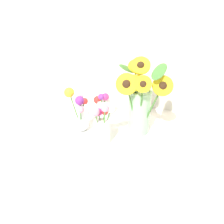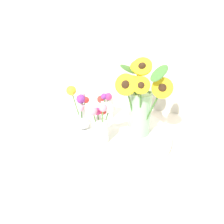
{
  "view_description": "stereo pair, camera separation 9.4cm",
  "coord_description": "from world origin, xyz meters",
  "px_view_note": "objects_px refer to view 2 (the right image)",
  "views": [
    {
      "loc": [
        0.16,
        -0.69,
        0.57
      ],
      "look_at": [
        -0.02,
        0.12,
        0.13
      ],
      "focal_mm": 35.0,
      "sensor_mm": 36.0,
      "label": 1
    },
    {
      "loc": [
        0.25,
        -0.66,
        0.57
      ],
      "look_at": [
        -0.02,
        0.12,
        0.13
      ],
      "focal_mm": 35.0,
      "sensor_mm": 36.0,
      "label": 2
    }
  ],
  "objects_px": {
    "vase_bulb_right": "(81,112)",
    "vase_small_center": "(101,125)",
    "vase_small_back": "(106,106)",
    "mason_jar_sunflowers": "(140,104)",
    "serving_tray": "(112,134)"
  },
  "relations": [
    {
      "from": "vase_bulb_right",
      "to": "vase_small_center",
      "type": "bearing_deg",
      "value": -28.25
    },
    {
      "from": "vase_small_center",
      "to": "vase_small_back",
      "type": "relative_size",
      "value": 1.26
    },
    {
      "from": "mason_jar_sunflowers",
      "to": "vase_small_center",
      "type": "distance_m",
      "value": 0.19
    },
    {
      "from": "serving_tray",
      "to": "mason_jar_sunflowers",
      "type": "height_order",
      "value": "mason_jar_sunflowers"
    },
    {
      "from": "mason_jar_sunflowers",
      "to": "vase_bulb_right",
      "type": "height_order",
      "value": "mason_jar_sunflowers"
    },
    {
      "from": "mason_jar_sunflowers",
      "to": "vase_small_back",
      "type": "distance_m",
      "value": 0.22
    },
    {
      "from": "serving_tray",
      "to": "mason_jar_sunflowers",
      "type": "bearing_deg",
      "value": 17.65
    },
    {
      "from": "mason_jar_sunflowers",
      "to": "vase_bulb_right",
      "type": "xyz_separation_m",
      "value": [
        -0.26,
        -0.05,
        -0.06
      ]
    },
    {
      "from": "vase_bulb_right",
      "to": "vase_small_back",
      "type": "relative_size",
      "value": 1.44
    },
    {
      "from": "mason_jar_sunflowers",
      "to": "vase_small_center",
      "type": "height_order",
      "value": "mason_jar_sunflowers"
    },
    {
      "from": "vase_bulb_right",
      "to": "vase_small_back",
      "type": "bearing_deg",
      "value": 63.13
    },
    {
      "from": "vase_small_center",
      "to": "vase_bulb_right",
      "type": "height_order",
      "value": "vase_bulb_right"
    },
    {
      "from": "serving_tray",
      "to": "vase_small_back",
      "type": "bearing_deg",
      "value": 120.36
    },
    {
      "from": "mason_jar_sunflowers",
      "to": "vase_small_center",
      "type": "relative_size",
      "value": 1.86
    },
    {
      "from": "mason_jar_sunflowers",
      "to": "vase_small_back",
      "type": "xyz_separation_m",
      "value": [
        -0.19,
        0.09,
        -0.08
      ]
    }
  ]
}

